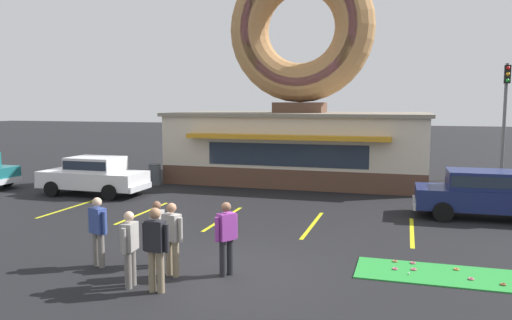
# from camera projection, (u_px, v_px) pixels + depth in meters

# --- Properties ---
(ground_plane) EXTENTS (160.00, 160.00, 0.00)m
(ground_plane) POSITION_uv_depth(u_px,v_px,m) (228.00, 273.00, 11.27)
(ground_plane) COLOR black
(donut_shop_building) EXTENTS (12.30, 6.75, 10.96)m
(donut_shop_building) POSITION_uv_depth(u_px,v_px,m) (300.00, 105.00, 24.48)
(donut_shop_building) COLOR brown
(donut_shop_building) RESTS_ON ground
(putting_mat) EXTENTS (4.23, 1.51, 0.03)m
(putting_mat) POSITION_uv_depth(u_px,v_px,m) (453.00, 276.00, 11.04)
(putting_mat) COLOR green
(putting_mat) RESTS_ON ground
(mini_donut_near_left) EXTENTS (0.13, 0.13, 0.04)m
(mini_donut_near_left) POSITION_uv_depth(u_px,v_px,m) (395.00, 261.00, 11.96)
(mini_donut_near_left) COLOR #A5724C
(mini_donut_near_left) RESTS_ON putting_mat
(mini_donut_near_right) EXTENTS (0.13, 0.13, 0.04)m
(mini_donut_near_right) POSITION_uv_depth(u_px,v_px,m) (413.00, 263.00, 11.83)
(mini_donut_near_right) COLOR #D8667F
(mini_donut_near_right) RESTS_ON putting_mat
(mini_donut_mid_left) EXTENTS (0.13, 0.13, 0.04)m
(mini_donut_mid_left) POSITION_uv_depth(u_px,v_px,m) (395.00, 269.00, 11.41)
(mini_donut_mid_left) COLOR #D8667F
(mini_donut_mid_left) RESTS_ON putting_mat
(mini_donut_mid_centre) EXTENTS (0.13, 0.13, 0.04)m
(mini_donut_mid_centre) POSITION_uv_depth(u_px,v_px,m) (456.00, 269.00, 11.38)
(mini_donut_mid_centre) COLOR #D17F47
(mini_donut_mid_centre) RESTS_ON putting_mat
(mini_donut_mid_right) EXTENTS (0.13, 0.13, 0.04)m
(mini_donut_mid_right) POSITION_uv_depth(u_px,v_px,m) (414.00, 269.00, 11.38)
(mini_donut_mid_right) COLOR #D8667F
(mini_donut_mid_right) RESTS_ON putting_mat
(mini_donut_far_left) EXTENTS (0.13, 0.13, 0.04)m
(mini_donut_far_left) POSITION_uv_depth(u_px,v_px,m) (471.00, 279.00, 10.75)
(mini_donut_far_left) COLOR #D8667F
(mini_donut_far_left) RESTS_ON putting_mat
(mini_donut_far_centre) EXTENTS (0.13, 0.13, 0.04)m
(mini_donut_far_centre) POSITION_uv_depth(u_px,v_px,m) (503.00, 284.00, 10.43)
(mini_donut_far_centre) COLOR brown
(mini_donut_far_centre) RESTS_ON putting_mat
(golf_ball) EXTENTS (0.04, 0.04, 0.04)m
(golf_ball) POSITION_uv_depth(u_px,v_px,m) (409.00, 273.00, 11.09)
(golf_ball) COLOR white
(golf_ball) RESTS_ON putting_mat
(car_white) EXTENTS (4.57, 2.01, 1.60)m
(car_white) POSITION_uv_depth(u_px,v_px,m) (94.00, 174.00, 20.79)
(car_white) COLOR silver
(car_white) RESTS_ON ground
(car_navy) EXTENTS (4.59, 2.04, 1.60)m
(car_navy) POSITION_uv_depth(u_px,v_px,m) (483.00, 192.00, 16.54)
(car_navy) COLOR navy
(car_navy) RESTS_ON ground
(pedestrian_blue_sweater_man) EXTENTS (0.60, 0.26, 1.74)m
(pedestrian_blue_sweater_man) POSITION_uv_depth(u_px,v_px,m) (156.00, 245.00, 10.03)
(pedestrian_blue_sweater_man) COLOR #7F7056
(pedestrian_blue_sweater_man) RESTS_ON ground
(pedestrian_hooded_kid) EXTENTS (0.41, 0.51, 1.66)m
(pedestrian_hooded_kid) POSITION_uv_depth(u_px,v_px,m) (226.00, 235.00, 11.01)
(pedestrian_hooded_kid) COLOR #232328
(pedestrian_hooded_kid) RESTS_ON ground
(pedestrian_leather_jacket_man) EXTENTS (0.57, 0.36, 1.65)m
(pedestrian_leather_jacket_man) POSITION_uv_depth(u_px,v_px,m) (98.00, 229.00, 11.62)
(pedestrian_leather_jacket_man) COLOR slate
(pedestrian_leather_jacket_man) RESTS_ON ground
(pedestrian_clipboard_woman) EXTENTS (0.58, 0.34, 1.65)m
(pedestrian_clipboard_woman) POSITION_uv_depth(u_px,v_px,m) (172.00, 236.00, 10.98)
(pedestrian_clipboard_woman) COLOR #7F7056
(pedestrian_clipboard_woman) RESTS_ON ground
(pedestrian_beanie_man) EXTENTS (0.27, 0.59, 1.61)m
(pedestrian_beanie_man) POSITION_uv_depth(u_px,v_px,m) (130.00, 245.00, 10.32)
(pedestrian_beanie_man) COLOR slate
(pedestrian_beanie_man) RESTS_ON ground
(pedestrian_crossing_woman) EXTENTS (0.28, 0.59, 1.56)m
(pedestrian_crossing_woman) POSITION_uv_depth(u_px,v_px,m) (157.00, 231.00, 11.65)
(pedestrian_crossing_woman) COLOR #7F7056
(pedestrian_crossing_woman) RESTS_ON ground
(trash_bin) EXTENTS (0.57, 0.57, 0.97)m
(trash_bin) POSITION_uv_depth(u_px,v_px,m) (155.00, 174.00, 23.41)
(trash_bin) COLOR #51565B
(trash_bin) RESTS_ON ground
(traffic_light_pole) EXTENTS (0.28, 0.47, 5.80)m
(traffic_light_pole) POSITION_uv_depth(u_px,v_px,m) (505.00, 105.00, 25.01)
(traffic_light_pole) COLOR #595B60
(traffic_light_pole) RESTS_ON ground
(parking_stripe_far_left) EXTENTS (0.12, 3.60, 0.01)m
(parking_stripe_far_left) POSITION_uv_depth(u_px,v_px,m) (70.00, 208.00, 18.32)
(parking_stripe_far_left) COLOR yellow
(parking_stripe_far_left) RESTS_ON ground
(parking_stripe_left) EXTENTS (0.12, 3.60, 0.01)m
(parking_stripe_left) POSITION_uv_depth(u_px,v_px,m) (143.00, 213.00, 17.46)
(parking_stripe_left) COLOR yellow
(parking_stripe_left) RESTS_ON ground
(parking_stripe_mid_left) EXTENTS (0.12, 3.60, 0.01)m
(parking_stripe_mid_left) POSITION_uv_depth(u_px,v_px,m) (223.00, 218.00, 16.60)
(parking_stripe_mid_left) COLOR yellow
(parking_stripe_mid_left) RESTS_ON ground
(parking_stripe_centre) EXTENTS (0.12, 3.60, 0.01)m
(parking_stripe_centre) POSITION_uv_depth(u_px,v_px,m) (313.00, 225.00, 15.74)
(parking_stripe_centre) COLOR yellow
(parking_stripe_centre) RESTS_ON ground
(parking_stripe_mid_right) EXTENTS (0.12, 3.60, 0.01)m
(parking_stripe_mid_right) POSITION_uv_depth(u_px,v_px,m) (412.00, 232.00, 14.88)
(parking_stripe_mid_right) COLOR yellow
(parking_stripe_mid_right) RESTS_ON ground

